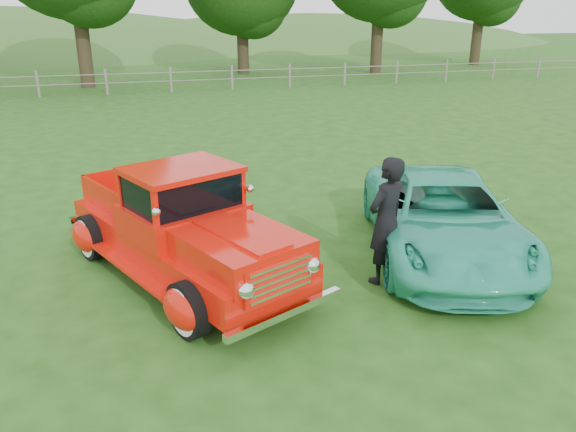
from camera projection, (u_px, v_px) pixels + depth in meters
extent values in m
plane|color=#1F4612|center=(310.00, 320.00, 7.55)|extent=(140.00, 140.00, 0.00)
ellipsoid|color=#335A21|center=(310.00, 73.00, 69.85)|extent=(72.00, 52.00, 14.00)
cube|color=slate|center=(171.00, 81.00, 27.18)|extent=(48.00, 0.04, 0.04)
cube|color=slate|center=(170.00, 72.00, 27.04)|extent=(48.00, 0.04, 0.04)
cylinder|color=black|center=(83.00, 38.00, 28.21)|extent=(0.70, 0.70, 4.84)
cylinder|color=black|center=(243.00, 42.00, 34.30)|extent=(0.70, 0.70, 3.74)
cylinder|color=black|center=(377.00, 36.00, 34.41)|extent=(0.70, 0.70, 4.40)
cylinder|color=black|center=(477.00, 34.00, 39.44)|extent=(0.70, 0.70, 4.18)
cylinder|color=black|center=(189.00, 310.00, 7.05)|extent=(0.53, 0.79, 0.76)
cylinder|color=black|center=(289.00, 272.00, 8.06)|extent=(0.53, 0.79, 0.76)
cylinder|color=black|center=(91.00, 237.00, 9.27)|extent=(0.53, 0.79, 0.76)
cylinder|color=black|center=(180.00, 214.00, 10.27)|extent=(0.53, 0.79, 0.76)
cube|color=red|center=(182.00, 241.00, 8.59)|extent=(3.33, 4.84, 0.44)
ellipsoid|color=red|center=(184.00, 309.00, 7.00)|extent=(0.69, 0.85, 0.54)
ellipsoid|color=red|center=(293.00, 268.00, 8.09)|extent=(0.69, 0.85, 0.54)
ellipsoid|color=red|center=(87.00, 236.00, 9.21)|extent=(0.69, 0.85, 0.54)
ellipsoid|color=red|center=(183.00, 211.00, 10.30)|extent=(0.69, 0.85, 0.54)
cube|color=red|center=(241.00, 249.00, 7.35)|extent=(1.87, 2.01, 0.42)
cube|color=red|center=(184.00, 218.00, 8.38)|extent=(2.01, 1.89, 0.44)
cube|color=black|center=(182.00, 188.00, 8.21)|extent=(1.78, 1.62, 0.50)
cube|color=red|center=(181.00, 170.00, 8.11)|extent=(1.89, 1.74, 0.08)
cube|color=red|center=(140.00, 197.00, 9.43)|extent=(1.88, 2.26, 0.45)
cube|color=white|center=(280.00, 279.00, 6.81)|extent=(1.01, 0.53, 0.50)
cube|color=white|center=(286.00, 313.00, 6.89)|extent=(1.68, 0.84, 0.10)
cube|color=white|center=(116.00, 210.00, 10.38)|extent=(1.60, 0.80, 0.10)
imported|color=#2CB38F|center=(443.00, 217.00, 9.34)|extent=(3.57, 5.27, 1.34)
imported|color=black|center=(386.00, 221.00, 8.30)|extent=(0.85, 0.74, 1.95)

